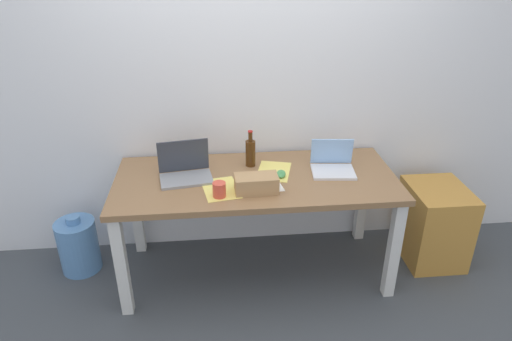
# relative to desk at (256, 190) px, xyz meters

# --- Properties ---
(ground_plane) EXTENTS (8.00, 8.00, 0.00)m
(ground_plane) POSITION_rel_desk_xyz_m (0.00, 0.00, -0.66)
(ground_plane) COLOR #42474C
(back_wall) EXTENTS (5.20, 0.08, 2.60)m
(back_wall) POSITION_rel_desk_xyz_m (0.00, 0.45, 0.64)
(back_wall) COLOR white
(back_wall) RESTS_ON ground
(desk) EXTENTS (1.84, 0.79, 0.76)m
(desk) POSITION_rel_desk_xyz_m (0.00, 0.00, 0.00)
(desk) COLOR olive
(desk) RESTS_ON ground
(laptop_left) EXTENTS (0.36, 0.27, 0.24)m
(laptop_left) POSITION_rel_desk_xyz_m (-0.46, 0.04, 0.15)
(laptop_left) COLOR gray
(laptop_left) RESTS_ON desk
(laptop_right) EXTENTS (0.30, 0.26, 0.20)m
(laptop_right) POSITION_rel_desk_xyz_m (0.52, 0.05, 0.14)
(laptop_right) COLOR silver
(laptop_right) RESTS_ON desk
(beer_bottle) EXTENTS (0.07, 0.07, 0.25)m
(beer_bottle) POSITION_rel_desk_xyz_m (-0.02, 0.18, 0.19)
(beer_bottle) COLOR #47280F
(beer_bottle) RESTS_ON desk
(computer_mouse) EXTENTS (0.08, 0.11, 0.03)m
(computer_mouse) POSITION_rel_desk_xyz_m (0.16, -0.00, 0.11)
(computer_mouse) COLOR #4C9E56
(computer_mouse) RESTS_ON desk
(cardboard_box) EXTENTS (0.27, 0.15, 0.11)m
(cardboard_box) POSITION_rel_desk_xyz_m (-0.02, -0.18, 0.15)
(cardboard_box) COLOR tan
(cardboard_box) RESTS_ON desk
(coffee_mug) EXTENTS (0.08, 0.08, 0.09)m
(coffee_mug) POSITION_rel_desk_xyz_m (-0.24, -0.23, 0.14)
(coffee_mug) COLOR #D84C38
(coffee_mug) RESTS_ON desk
(paper_sheet_near_back) EXTENTS (0.28, 0.34, 0.00)m
(paper_sheet_near_back) POSITION_rel_desk_xyz_m (0.13, 0.07, 0.10)
(paper_sheet_near_back) COLOR #F4E06B
(paper_sheet_near_back) RESTS_ON desk
(paper_yellow_folder) EXTENTS (0.26, 0.33, 0.00)m
(paper_yellow_folder) POSITION_rel_desk_xyz_m (-0.23, -0.14, 0.10)
(paper_yellow_folder) COLOR #F4E06B
(paper_yellow_folder) RESTS_ON desk
(paper_sheet_center) EXTENTS (0.26, 0.33, 0.00)m
(paper_sheet_center) POSITION_rel_desk_xyz_m (0.03, -0.07, 0.10)
(paper_sheet_center) COLOR white
(paper_sheet_center) RESTS_ON desk
(water_cooler_jug) EXTENTS (0.28, 0.28, 0.44)m
(water_cooler_jug) POSITION_rel_desk_xyz_m (-1.26, 0.15, -0.47)
(water_cooler_jug) COLOR #598CC6
(water_cooler_jug) RESTS_ON ground
(filing_cabinet) EXTENTS (0.40, 0.48, 0.58)m
(filing_cabinet) POSITION_rel_desk_xyz_m (1.31, 0.04, -0.37)
(filing_cabinet) COLOR #C68938
(filing_cabinet) RESTS_ON ground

